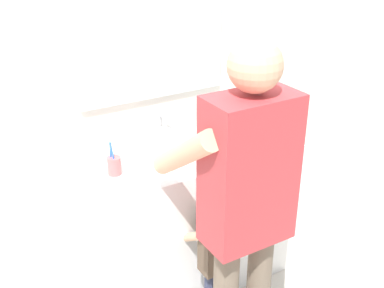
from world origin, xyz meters
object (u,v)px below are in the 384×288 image
Objects in this scene: toothbrush_cup at (114,165)px; adult_parent at (246,191)px; child_toddler at (217,250)px; soap_bottle at (234,130)px.

adult_parent is at bearing -62.52° from toothbrush_cup.
toothbrush_cup is 0.73m from adult_parent.
toothbrush_cup is 0.13× the size of adult_parent.
child_toddler is 0.49× the size of adult_parent.
child_toddler is at bearing -44.37° from toothbrush_cup.
adult_parent reaches higher than toothbrush_cup.
soap_bottle is at bearing 1.85° from toothbrush_cup.
adult_parent is (-0.05, -0.27, 0.51)m from child_toddler.
adult_parent reaches higher than child_toddler.
toothbrush_cup is 0.26× the size of child_toddler.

